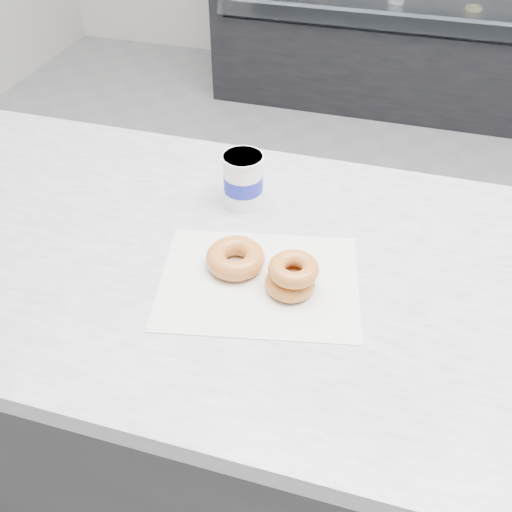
{
  "coord_description": "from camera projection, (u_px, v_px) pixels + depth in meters",
  "views": [
    {
      "loc": [
        -0.03,
        -1.33,
        1.58
      ],
      "look_at": [
        -0.23,
        -0.63,
        0.94
      ],
      "focal_mm": 40.0,
      "sensor_mm": 36.0,
      "label": 1
    }
  ],
  "objects": [
    {
      "name": "counter",
      "position": [
        360.0,
        432.0,
        1.27
      ],
      "size": [
        3.06,
        0.76,
        0.9
      ],
      "color": "#333335",
      "rests_on": "ground"
    },
    {
      "name": "donut_single",
      "position": [
        235.0,
        258.0,
        1.0
      ],
      "size": [
        0.13,
        0.13,
        0.04
      ],
      "primitive_type": "torus",
      "rotation": [
        0.0,
        0.0,
        0.35
      ],
      "color": "orange",
      "rests_on": "wax_paper"
    },
    {
      "name": "coffee_cup",
      "position": [
        243.0,
        180.0,
        1.12
      ],
      "size": [
        0.1,
        0.1,
        0.11
      ],
      "rotation": [
        0.0,
        0.0,
        -0.29
      ],
      "color": "white",
      "rests_on": "counter"
    },
    {
      "name": "ground",
      "position": [
        370.0,
        357.0,
        2.0
      ],
      "size": [
        5.0,
        5.0,
        0.0
      ],
      "primitive_type": "plane",
      "color": "gray",
      "rests_on": "ground"
    },
    {
      "name": "donut_stack",
      "position": [
        292.0,
        276.0,
        0.95
      ],
      "size": [
        0.12,
        0.12,
        0.06
      ],
      "color": "orange",
      "rests_on": "wax_paper"
    },
    {
      "name": "display_case",
      "position": [
        432.0,
        16.0,
        3.21
      ],
      "size": [
        2.4,
        0.74,
        1.25
      ],
      "color": "black",
      "rests_on": "ground"
    },
    {
      "name": "wax_paper",
      "position": [
        259.0,
        281.0,
        0.98
      ],
      "size": [
        0.39,
        0.32,
        0.0
      ],
      "primitive_type": "cube",
      "rotation": [
        0.0,
        0.0,
        0.2
      ],
      "color": "silver",
      "rests_on": "counter"
    }
  ]
}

